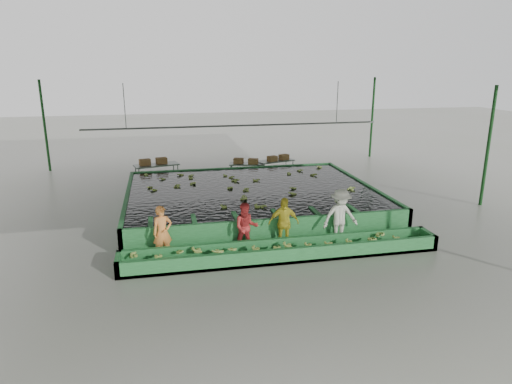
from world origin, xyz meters
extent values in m
plane|color=gray|center=(0.00, 0.00, 0.00)|extent=(80.00, 80.00, 0.00)
cube|color=gray|center=(0.00, 0.00, 5.00)|extent=(20.00, 22.00, 0.04)
cube|color=black|center=(0.00, 1.50, 0.85)|extent=(9.70, 7.70, 0.00)
cylinder|color=#59605B|center=(0.00, 5.00, 3.00)|extent=(0.08, 0.08, 14.00)
cylinder|color=#59605B|center=(-5.00, 5.00, 4.00)|extent=(0.04, 0.04, 2.00)
cylinder|color=#59605B|center=(5.00, 5.00, 4.00)|extent=(0.04, 0.04, 2.00)
imported|color=orange|center=(-3.63, -2.80, 0.84)|extent=(0.70, 0.56, 1.68)
imported|color=#AE2A29|center=(-1.02, -2.80, 0.80)|extent=(0.83, 0.67, 1.61)
imported|color=gold|center=(0.21, -2.80, 0.86)|extent=(1.03, 0.48, 1.71)
imported|color=beige|center=(2.16, -2.80, 0.94)|extent=(1.26, 0.77, 1.88)
camera|label=1|loc=(-3.55, -16.20, 5.84)|focal=32.00mm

